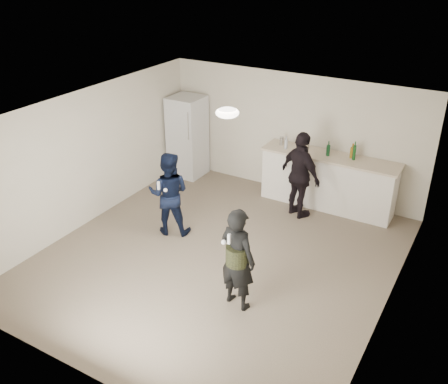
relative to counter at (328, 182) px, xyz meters
The scene contains 21 objects.
floor 2.87m from the counter, 109.14° to the right, with size 6.00×6.00×0.00m, color #6B5B4C.
ceiling 3.45m from the counter, 109.14° to the right, with size 6.00×6.00×0.00m, color silver.
wall_back 1.22m from the counter, 160.39° to the left, with size 6.00×6.00×0.00m, color beige.
wall_front 5.79m from the counter, 99.28° to the right, with size 6.00×6.00×0.00m, color beige.
wall_left 4.60m from the counter, 144.01° to the right, with size 6.00×6.00×0.00m, color beige.
wall_right 3.31m from the counter, 55.67° to the right, with size 6.00×6.00×0.00m, color beige.
counter is the anchor object (origin of this frame).
counter_top 0.55m from the counter, ahead, with size 2.68×0.64×0.04m, color beige.
fridge 3.28m from the counter, behind, with size 0.70×0.70×1.80m, color silver.
fridge_handle 3.11m from the counter, behind, with size 0.02×0.02×0.60m, color silver.
ceiling_dome 3.19m from the counter, 111.35° to the right, with size 0.36×0.36×0.16m, color white.
shaker 1.24m from the counter, behind, with size 0.08×0.08×0.17m, color #B1B1B5.
man 3.18m from the counter, 131.81° to the right, with size 0.75×0.58×1.54m, color #0E193B.
woman 3.57m from the counter, 91.19° to the right, with size 0.58×0.38×1.58m, color black.
camo_shorts 3.57m from the counter, 91.19° to the right, with size 0.34×0.34×0.28m, color #303518.
spectator 0.79m from the counter, 117.87° to the right, with size 0.99×0.41×1.70m, color black.
remote_man 3.43m from the counter, 128.65° to the right, with size 0.04×0.04×0.15m, color white.
nunchuk_man 3.32m from the counter, 127.35° to the right, with size 0.07×0.07×0.07m, color white.
remote_woman 3.87m from the counter, 91.11° to the right, with size 0.04×0.04×0.15m, color silver.
nunchuk_woman 3.83m from the counter, 92.64° to the right, with size 0.07×0.07×0.07m, color white.
bottle_cluster 0.69m from the counter, 19.54° to the left, with size 1.40×0.26×0.28m.
Camera 1 is at (3.61, -6.02, 4.76)m, focal length 40.00 mm.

